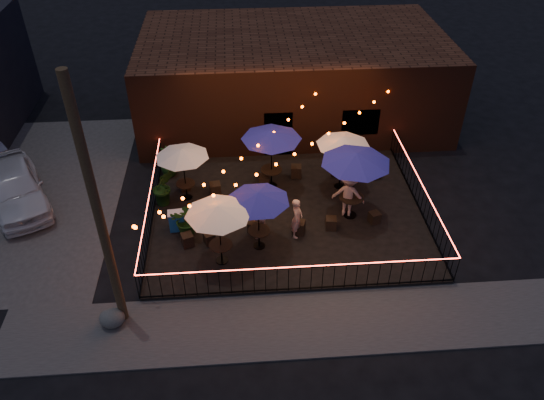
{
  "coord_description": "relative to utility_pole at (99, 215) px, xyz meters",
  "views": [
    {
      "loc": [
        -1.74,
        -13.52,
        12.57
      ],
      "look_at": [
        -0.61,
        1.44,
        1.16
      ],
      "focal_mm": 35.0,
      "sensor_mm": 36.0,
      "label": 1
    }
  ],
  "objects": [
    {
      "name": "bistro_chair_3",
      "position": [
        2.7,
        5.94,
        -3.61
      ],
      "size": [
        0.47,
        0.47,
        0.49
      ],
      "primitive_type": "cube",
      "rotation": [
        0.0,
        0.0,
        3.29
      ],
      "color": "black",
      "rests_on": "patio"
    },
    {
      "name": "fence_left",
      "position": [
        0.4,
        4.6,
        -3.34
      ],
      "size": [
        0.04,
        8.0,
        1.04
      ],
      "rotation": [
        0.0,
        0.0,
        1.57
      ],
      "color": "black",
      "rests_on": "patio"
    },
    {
      "name": "cafe_table_1",
      "position": [
        1.6,
        5.77,
        -1.83
      ],
      "size": [
        2.39,
        2.39,
        2.21
      ],
      "rotation": [
        0.0,
        0.0,
        -0.21
      ],
      "color": "black",
      "rests_on": "patio"
    },
    {
      "name": "bistro_chair_0",
      "position": [
        1.77,
        3.02,
        -3.62
      ],
      "size": [
        0.49,
        0.49,
        0.46
      ],
      "primitive_type": "cube",
      "rotation": [
        0.0,
        0.0,
        0.35
      ],
      "color": "black",
      "rests_on": "patio"
    },
    {
      "name": "ground",
      "position": [
        5.4,
        2.6,
        -4.0
      ],
      "size": [
        110.0,
        110.0,
        0.0
      ],
      "primitive_type": "plane",
      "color": "black",
      "rests_on": "ground"
    },
    {
      "name": "cafe_table_2",
      "position": [
        4.25,
        2.76,
        -1.74
      ],
      "size": [
        2.78,
        2.78,
        2.31
      ],
      "rotation": [
        0.0,
        0.0,
        0.43
      ],
      "color": "black",
      "rests_on": "patio"
    },
    {
      "name": "cafe_table_3",
      "position": [
        4.94,
        6.32,
        -1.52
      ],
      "size": [
        2.46,
        2.46,
        2.55
      ],
      "rotation": [
        0.0,
        0.0,
        -0.07
      ],
      "color": "black",
      "rests_on": "patio"
    },
    {
      "name": "bistro_chair_2",
      "position": [
        1.5,
        6.32,
        -3.63
      ],
      "size": [
        0.46,
        0.46,
        0.43
      ],
      "primitive_type": "cube",
      "rotation": [
        0.0,
        0.0,
        0.32
      ],
      "color": "black",
      "rests_on": "patio"
    },
    {
      "name": "cafe_table_5",
      "position": [
        7.64,
        6.06,
        -1.77
      ],
      "size": [
        2.61,
        2.61,
        2.28
      ],
      "rotation": [
        0.0,
        0.0,
        -0.31
      ],
      "color": "black",
      "rests_on": "patio"
    },
    {
      "name": "brick_building",
      "position": [
        6.4,
        12.59,
        -2.0
      ],
      "size": [
        14.0,
        8.0,
        4.0
      ],
      "color": "#3B1C10",
      "rests_on": "ground"
    },
    {
      "name": "potted_shrub_a",
      "position": [
        1.78,
        3.67,
        -3.24
      ],
      "size": [
        1.29,
        1.18,
        1.22
      ],
      "primitive_type": "imported",
      "rotation": [
        0.0,
        0.0,
        -0.23
      ],
      "color": "#18380C",
      "rests_on": "patio"
    },
    {
      "name": "car_white",
      "position": [
        -4.83,
        6.07,
        -3.2
      ],
      "size": [
        3.77,
        5.05,
        1.6
      ],
      "primitive_type": "imported",
      "rotation": [
        0.0,
        0.0,
        0.46
      ],
      "color": "silver",
      "rests_on": "ground"
    },
    {
      "name": "patio",
      "position": [
        5.4,
        4.6,
        -3.92
      ],
      "size": [
        10.0,
        8.0,
        0.15
      ],
      "primitive_type": "cube",
      "color": "black",
      "rests_on": "ground"
    },
    {
      "name": "bistro_chair_9",
      "position": [
        8.52,
        3.76,
        -3.64
      ],
      "size": [
        0.45,
        0.45,
        0.42
      ],
      "primitive_type": "cube",
      "rotation": [
        0.0,
        0.0,
        3.48
      ],
      "color": "black",
      "rests_on": "patio"
    },
    {
      "name": "potted_shrub_c",
      "position": [
        0.8,
        7.43,
        -3.23
      ],
      "size": [
        0.82,
        0.82,
        1.25
      ],
      "primitive_type": "imported",
      "rotation": [
        0.0,
        0.0,
        0.19
      ],
      "color": "#19370D",
      "rests_on": "patio"
    },
    {
      "name": "cooler",
      "position": [
        1.36,
        3.9,
        -3.46
      ],
      "size": [
        0.61,
        0.47,
        0.76
      ],
      "rotation": [
        0.0,
        0.0,
        0.1
      ],
      "color": "#1654A3",
      "rests_on": "patio"
    },
    {
      "name": "festoon_lights",
      "position": [
        4.39,
        4.3,
        -1.48
      ],
      "size": [
        10.02,
        8.72,
        1.32
      ],
      "color": "#FF4200",
      "rests_on": "ground"
    },
    {
      "name": "cafe_table_4",
      "position": [
        7.72,
        4.22,
        -1.35
      ],
      "size": [
        2.77,
        2.77,
        2.73
      ],
      "rotation": [
        0.0,
        0.0,
        0.13
      ],
      "color": "black",
      "rests_on": "patio"
    },
    {
      "name": "patron_a",
      "position": [
        5.6,
        3.24,
        -3.07
      ],
      "size": [
        0.55,
        0.67,
        1.56
      ],
      "primitive_type": "imported",
      "rotation": [
        0.0,
        0.0,
        1.22
      ],
      "color": "tan",
      "rests_on": "patio"
    },
    {
      "name": "bistro_chair_4",
      "position": [
        4.09,
        3.57,
        -3.64
      ],
      "size": [
        0.46,
        0.46,
        0.41
      ],
      "primitive_type": "cube",
      "rotation": [
        0.0,
        0.0,
        -0.42
      ],
      "color": "black",
      "rests_on": "patio"
    },
    {
      "name": "bistro_chair_6",
      "position": [
        4.65,
        6.34,
        -3.61
      ],
      "size": [
        0.45,
        0.45,
        0.48
      ],
      "primitive_type": "cube",
      "rotation": [
        0.0,
        0.0,
        -0.12
      ],
      "color": "black",
      "rests_on": "patio"
    },
    {
      "name": "bistro_chair_5",
      "position": [
        5.7,
        3.39,
        -3.61
      ],
      "size": [
        0.52,
        0.52,
        0.49
      ],
      "primitive_type": "cube",
      "rotation": [
        0.0,
        0.0,
        2.8
      ],
      "color": "black",
      "rests_on": "patio"
    },
    {
      "name": "bistro_chair_1",
      "position": [
        2.53,
        3.06,
        -3.64
      ],
      "size": [
        0.47,
        0.47,
        0.42
      ],
      "primitive_type": "cube",
      "rotation": [
        0.0,
        0.0,
        3.54
      ],
      "color": "black",
      "rests_on": "patio"
    },
    {
      "name": "bistro_chair_10",
      "position": [
        7.59,
        6.92,
        -3.64
      ],
      "size": [
        0.37,
        0.37,
        0.42
      ],
      "primitive_type": "cube",
      "rotation": [
        0.0,
        0.0,
        0.04
      ],
      "color": "black",
      "rests_on": "patio"
    },
    {
      "name": "cafe_table_0",
      "position": [
        2.95,
        2.13,
        -1.7
      ],
      "size": [
        2.4,
        2.4,
        2.36
      ],
      "rotation": [
        0.0,
        0.0,
        0.13
      ],
      "color": "black",
      "rests_on": "patio"
    },
    {
      "name": "utility_pole",
      "position": [
        0.0,
        0.0,
        0.0
      ],
      "size": [
        0.26,
        0.26,
        8.0
      ],
      "primitive_type": "cylinder",
      "color": "#3D2A19",
      "rests_on": "ground"
    },
    {
      "name": "bistro_chair_8",
      "position": [
        6.88,
        3.54,
        -3.63
      ],
      "size": [
        0.42,
        0.42,
        0.45
      ],
      "primitive_type": "cube",
      "rotation": [
        0.0,
        0.0,
        -0.12
      ],
      "color": "black",
      "rests_on": "patio"
    },
    {
      "name": "potted_shrub_b",
      "position": [
        0.8,
        5.48,
        -3.07
      ],
      "size": [
        0.99,
        0.87,
        1.55
      ],
      "primitive_type": "imported",
      "rotation": [
        0.0,
        0.0,
        0.24
      ],
      "color": "#16370E",
      "rests_on": "patio"
    },
    {
      "name": "patron_c",
      "position": [
        7.6,
        4.3,
        -2.92
      ],
      "size": [
        1.36,
        1.06,
        1.86
      ],
      "primitive_type": "imported",
      "rotation": [
        0.0,
        0.0,
        2.79
      ],
      "color": "tan",
      "rests_on": "patio"
    },
    {
      "name": "bistro_chair_11",
      "position": [
        9.24,
        6.58,
        -3.64
      ],
      "size": [
        0.44,
        0.44,
        0.42
      ],
      "primitive_type": "cube",
      "rotation": [
        0.0,
        0.0,
        3.42
      ],
      "color": "black",
      "rests_on": "patio"
    },
    {
      "name": "fence_front",
      "position": [
        5.4,
        0.6,
        -3.34
      ],
      "size": [
        10.0,
        0.04,
        1.04
      ],
      "color": "black",
      "rests_on": "patio"
    },
    {
      "name": "boulder",
      "position": [
        -0.28,
        -0.26,
        -3.68
      ],
      "size": [
        1.04,
        0.98,
        0.64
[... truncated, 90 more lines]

